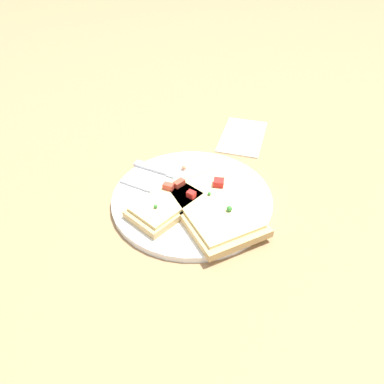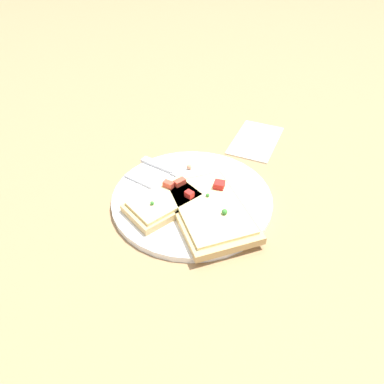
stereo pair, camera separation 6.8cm
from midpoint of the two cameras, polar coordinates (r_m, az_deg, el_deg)
ground_plane at (r=0.69m, az=-2.80°, el=-1.51°), size 4.00×4.00×0.00m
plate at (r=0.69m, az=-2.82°, el=-1.14°), size 0.29×0.29×0.01m
fork at (r=0.68m, az=-5.99°, el=-0.87°), size 0.06×0.20×0.01m
knife at (r=0.74m, az=-5.48°, el=2.60°), size 0.05×0.21×0.01m
pizza_slice_main at (r=0.65m, az=0.23°, el=-2.64°), size 0.22×0.22×0.03m
pizza_slice_corner at (r=0.66m, az=-6.83°, el=-2.01°), size 0.16×0.13×0.03m
crumb_scatter at (r=0.70m, az=-3.17°, el=0.93°), size 0.10×0.10×0.01m
napkin at (r=0.88m, az=5.51°, el=8.43°), size 0.16×0.09×0.01m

